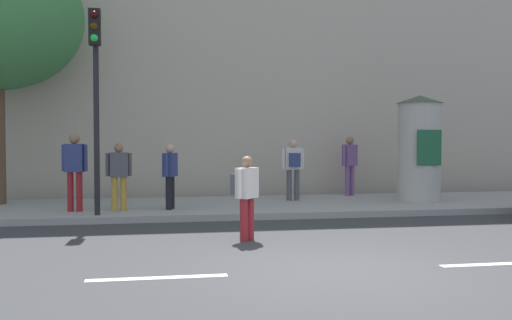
{
  "coord_description": "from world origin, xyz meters",
  "views": [
    {
      "loc": [
        -2.46,
        -7.53,
        1.78
      ],
      "look_at": [
        -0.77,
        2.0,
        1.43
      ],
      "focal_mm": 41.2,
      "sensor_mm": 36.0,
      "label": 1
    }
  ],
  "objects_px": {
    "pedestrian_near_pole": "(246,191)",
    "pedestrian_tallest": "(119,172)",
    "pedestrian_in_light_jacket": "(75,165)",
    "poster_column": "(419,148)",
    "pedestrian_with_bag": "(350,161)",
    "traffic_light": "(96,78)",
    "pedestrian_in_dark_shirt": "(293,164)",
    "pedestrian_with_backpack": "(170,171)"
  },
  "relations": [
    {
      "from": "pedestrian_with_bag",
      "to": "pedestrian_with_backpack",
      "type": "distance_m",
      "value": 5.7
    },
    {
      "from": "pedestrian_with_bag",
      "to": "pedestrian_in_light_jacket",
      "type": "distance_m",
      "value": 7.69
    },
    {
      "from": "pedestrian_in_dark_shirt",
      "to": "pedestrian_with_backpack",
      "type": "bearing_deg",
      "value": -157.36
    },
    {
      "from": "poster_column",
      "to": "pedestrian_with_backpack",
      "type": "relative_size",
      "value": 1.83
    },
    {
      "from": "pedestrian_tallest",
      "to": "pedestrian_in_dark_shirt",
      "type": "bearing_deg",
      "value": 18.14
    },
    {
      "from": "traffic_light",
      "to": "pedestrian_in_dark_shirt",
      "type": "xyz_separation_m",
      "value": [
        4.83,
        2.26,
        -1.95
      ]
    },
    {
      "from": "pedestrian_near_pole",
      "to": "pedestrian_tallest",
      "type": "relative_size",
      "value": 0.97
    },
    {
      "from": "traffic_light",
      "to": "pedestrian_with_bag",
      "type": "height_order",
      "value": "traffic_light"
    },
    {
      "from": "pedestrian_with_backpack",
      "to": "pedestrian_in_light_jacket",
      "type": "relative_size",
      "value": 0.86
    },
    {
      "from": "pedestrian_with_backpack",
      "to": "pedestrian_in_light_jacket",
      "type": "bearing_deg",
      "value": -178.46
    },
    {
      "from": "pedestrian_with_bag",
      "to": "pedestrian_tallest",
      "type": "relative_size",
      "value": 1.11
    },
    {
      "from": "pedestrian_near_pole",
      "to": "pedestrian_in_light_jacket",
      "type": "relative_size",
      "value": 0.84
    },
    {
      "from": "pedestrian_with_bag",
      "to": "traffic_light",
      "type": "bearing_deg",
      "value": -154.02
    },
    {
      "from": "pedestrian_with_bag",
      "to": "pedestrian_in_dark_shirt",
      "type": "bearing_deg",
      "value": -151.82
    },
    {
      "from": "traffic_light",
      "to": "pedestrian_in_dark_shirt",
      "type": "height_order",
      "value": "traffic_light"
    },
    {
      "from": "pedestrian_near_pole",
      "to": "pedestrian_with_bag",
      "type": "xyz_separation_m",
      "value": [
        3.98,
        5.99,
        0.28
      ]
    },
    {
      "from": "poster_column",
      "to": "pedestrian_in_light_jacket",
      "type": "height_order",
      "value": "poster_column"
    },
    {
      "from": "pedestrian_near_pole",
      "to": "pedestrian_tallest",
      "type": "distance_m",
      "value": 4.23
    },
    {
      "from": "traffic_light",
      "to": "pedestrian_with_bag",
      "type": "distance_m",
      "value": 7.74
    },
    {
      "from": "pedestrian_in_dark_shirt",
      "to": "pedestrian_tallest",
      "type": "relative_size",
      "value": 1.06
    },
    {
      "from": "pedestrian_in_light_jacket",
      "to": "poster_column",
      "type": "bearing_deg",
      "value": 4.57
    },
    {
      "from": "poster_column",
      "to": "pedestrian_in_light_jacket",
      "type": "distance_m",
      "value": 8.61
    },
    {
      "from": "pedestrian_with_backpack",
      "to": "pedestrian_tallest",
      "type": "height_order",
      "value": "pedestrian_tallest"
    },
    {
      "from": "traffic_light",
      "to": "pedestrian_in_light_jacket",
      "type": "xyz_separation_m",
      "value": [
        -0.55,
        0.84,
        -1.88
      ]
    },
    {
      "from": "poster_column",
      "to": "pedestrian_with_backpack",
      "type": "height_order",
      "value": "poster_column"
    },
    {
      "from": "poster_column",
      "to": "pedestrian_near_pole",
      "type": "bearing_deg",
      "value": -141.21
    },
    {
      "from": "poster_column",
      "to": "pedestrian_with_backpack",
      "type": "bearing_deg",
      "value": -174.45
    },
    {
      "from": "pedestrian_with_bag",
      "to": "pedestrian_near_pole",
      "type": "bearing_deg",
      "value": -123.59
    },
    {
      "from": "pedestrian_near_pole",
      "to": "pedestrian_with_bag",
      "type": "distance_m",
      "value": 7.19
    },
    {
      "from": "pedestrian_near_pole",
      "to": "pedestrian_tallest",
      "type": "xyz_separation_m",
      "value": [
        -2.35,
        3.51,
        0.16
      ]
    },
    {
      "from": "poster_column",
      "to": "pedestrian_with_bag",
      "type": "bearing_deg",
      "value": 126.19
    },
    {
      "from": "pedestrian_with_bag",
      "to": "pedestrian_in_dark_shirt",
      "type": "distance_m",
      "value": 2.17
    },
    {
      "from": "poster_column",
      "to": "pedestrian_with_backpack",
      "type": "distance_m",
      "value": 6.51
    },
    {
      "from": "pedestrian_with_backpack",
      "to": "pedestrian_in_dark_shirt",
      "type": "xyz_separation_m",
      "value": [
        3.26,
        1.36,
        0.08
      ]
    },
    {
      "from": "traffic_light",
      "to": "pedestrian_with_bag",
      "type": "relative_size",
      "value": 2.55
    },
    {
      "from": "traffic_light",
      "to": "pedestrian_near_pole",
      "type": "relative_size",
      "value": 2.93
    },
    {
      "from": "pedestrian_with_bag",
      "to": "pedestrian_tallest",
      "type": "bearing_deg",
      "value": -158.66
    },
    {
      "from": "pedestrian_near_pole",
      "to": "pedestrian_in_dark_shirt",
      "type": "distance_m",
      "value": 5.38
    },
    {
      "from": "pedestrian_in_light_jacket",
      "to": "pedestrian_with_backpack",
      "type": "bearing_deg",
      "value": 1.54
    },
    {
      "from": "pedestrian_near_pole",
      "to": "pedestrian_in_light_jacket",
      "type": "distance_m",
      "value": 4.86
    },
    {
      "from": "pedestrian_near_pole",
      "to": "pedestrian_tallest",
      "type": "bearing_deg",
      "value": 123.75
    },
    {
      "from": "poster_column",
      "to": "pedestrian_tallest",
      "type": "bearing_deg",
      "value": -174.64
    }
  ]
}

